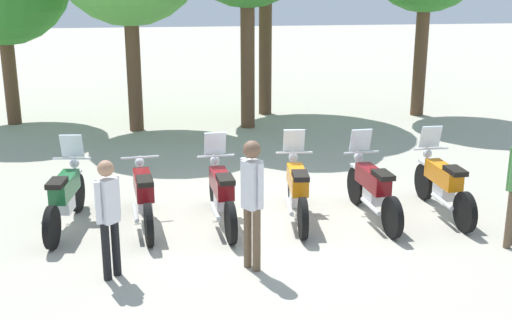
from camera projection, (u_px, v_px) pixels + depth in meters
ground_plane at (260, 222)px, 10.50m from camera, size 80.00×80.00×0.00m
motorcycle_0 at (65, 196)px, 10.15m from camera, size 0.64×2.19×1.37m
motorcycle_1 at (144, 195)px, 10.22m from camera, size 0.62×2.19×0.99m
motorcycle_2 at (221, 192)px, 10.31m from camera, size 0.62×2.19×1.37m
motorcycle_3 at (297, 189)px, 10.50m from camera, size 0.62×2.19×1.37m
motorcycle_4 at (372, 188)px, 10.53m from camera, size 0.62×2.19×1.37m
motorcycle_5 at (443, 184)px, 10.74m from camera, size 0.62×2.19×1.37m
person_1 at (252, 194)px, 8.55m from camera, size 0.33×0.37×1.80m
person_2 at (108, 211)px, 8.33m from camera, size 0.33×0.35×1.61m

